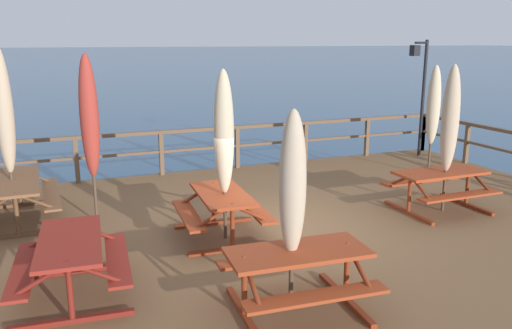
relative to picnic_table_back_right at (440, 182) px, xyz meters
The scene contains 15 objects.
ground_plane 3.68m from the picnic_table_back_right, behind, with size 600.00×600.00×0.00m, color navy.
wooden_deck 3.56m from the picnic_table_back_right, behind, with size 13.88×9.07×0.80m, color brown.
railing_waterside_far 5.75m from the picnic_table_back_right, 126.52° to the left, with size 13.68×0.10×1.09m.
picnic_table_back_right is the anchor object (origin of this frame).
picnic_table_back_left 6.80m from the picnic_table_back_right, behind, with size 1.53×1.85×0.78m.
picnic_table_front_right 7.83m from the picnic_table_back_right, 162.59° to the left, with size 1.44×2.18×0.78m.
picnic_table_mid_right 4.31m from the picnic_table_back_right, behind, with size 1.50×1.69×0.78m.
picnic_table_front_left 4.85m from the picnic_table_back_right, 150.29° to the right, with size 1.78×1.51×0.78m.
patio_umbrella_short_front 1.22m from the picnic_table_back_right, 58.73° to the right, with size 0.32×0.32×2.78m.
patio_umbrella_tall_mid_right 3.05m from the picnic_table_back_right, 53.77° to the left, with size 0.32×0.32×2.63m.
patio_umbrella_short_mid 8.04m from the picnic_table_back_right, 162.35° to the left, with size 0.32×0.32×3.13m.
patio_umbrella_tall_back_right 4.45m from the picnic_table_back_right, behind, with size 0.32×0.32×2.77m.
patio_umbrella_tall_back_left 4.97m from the picnic_table_back_right, 151.27° to the right, with size 0.32×0.32×2.46m.
patio_umbrella_tall_mid_left 6.56m from the picnic_table_back_right, 164.19° to the left, with size 0.32×0.32×2.99m.
lamp_post_hooked 5.04m from the picnic_table_back_right, 56.63° to the left, with size 0.67×0.32×3.20m.
Camera 1 is at (-3.39, -7.78, 3.99)m, focal length 36.42 mm.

